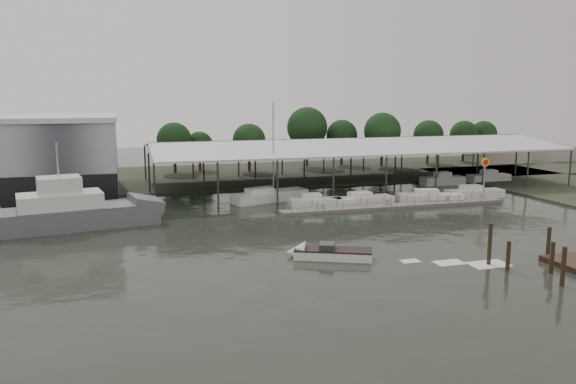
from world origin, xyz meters
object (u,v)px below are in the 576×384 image
object	(u,v)px
white_sailboat	(269,196)
speedboat_underway	(326,253)
shell_fuel_sign	(485,171)
grey_trawler	(73,212)

from	to	relation	value
white_sailboat	speedboat_underway	size ratio (longest dim) A/B	0.73
white_sailboat	shell_fuel_sign	bearing A→B (deg)	-37.31
speedboat_underway	shell_fuel_sign	bearing A→B (deg)	-123.16
grey_trawler	speedboat_underway	world-z (taller)	grey_trawler
shell_fuel_sign	speedboat_underway	bearing A→B (deg)	-147.82
shell_fuel_sign	white_sailboat	bearing A→B (deg)	161.16
shell_fuel_sign	grey_trawler	xyz separation A→B (m)	(-47.34, 0.26, -2.35)
speedboat_underway	grey_trawler	bearing A→B (deg)	-15.73
shell_fuel_sign	grey_trawler	size ratio (longest dim) A/B	0.31
white_sailboat	grey_trawler	bearing A→B (deg)	-178.09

